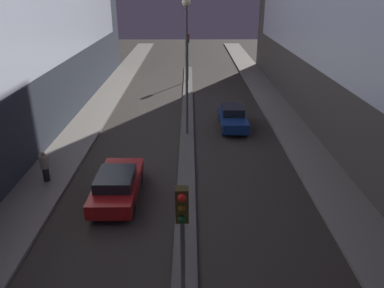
{
  "coord_description": "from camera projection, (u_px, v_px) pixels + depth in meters",
  "views": [
    {
      "loc": [
        0.19,
        -3.72,
        9.2
      ],
      "look_at": [
        0.3,
        14.57,
        1.38
      ],
      "focal_mm": 35.0,
      "sensor_mm": 36.0,
      "label": 1
    }
  ],
  "objects": [
    {
      "name": "traffic_light_near",
      "position": [
        182.0,
        233.0,
        9.22
      ],
      "size": [
        0.32,
        0.42,
        4.67
      ],
      "color": "#4C4C51",
      "rests_on": "median_strip"
    },
    {
      "name": "street_lamp",
      "position": [
        187.0,
        46.0,
        22.48
      ],
      "size": [
        0.52,
        0.52,
        8.39
      ],
      "color": "#4C4C51",
      "rests_on": "median_strip"
    },
    {
      "name": "car_left_lane",
      "position": [
        117.0,
        185.0,
        17.14
      ],
      "size": [
        1.9,
        4.66,
        1.45
      ],
      "color": "maroon",
      "rests_on": "ground"
    },
    {
      "name": "traffic_light_mid",
      "position": [
        188.0,
        46.0,
        37.05
      ],
      "size": [
        0.32,
        0.42,
        4.67
      ],
      "color": "#4C4C51",
      "rests_on": "median_strip"
    },
    {
      "name": "pedestrian_on_left_sidewalk",
      "position": [
        45.0,
        166.0,
        18.41
      ],
      "size": [
        0.44,
        0.44,
        1.56
      ],
      "color": "black",
      "rests_on": "sidewalk_left"
    },
    {
      "name": "car_right_lane",
      "position": [
        233.0,
        117.0,
        25.75
      ],
      "size": [
        1.72,
        4.25,
        1.49
      ],
      "color": "navy",
      "rests_on": "ground"
    },
    {
      "name": "median_strip",
      "position": [
        187.0,
        125.0,
        26.31
      ],
      "size": [
        0.89,
        39.97,
        0.13
      ],
      "color": "#56544F",
      "rests_on": "ground"
    }
  ]
}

